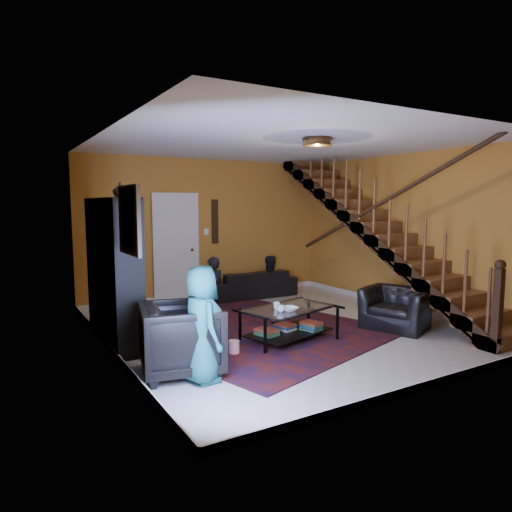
{
  "coord_description": "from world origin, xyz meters",
  "views": [
    {
      "loc": [
        -3.86,
        -5.76,
        1.93
      ],
      "look_at": [
        -0.24,
        0.4,
        1.1
      ],
      "focal_mm": 32.0,
      "sensor_mm": 36.0,
      "label": 1
    }
  ],
  "objects_px": {
    "armchair_right": "(396,308)",
    "coffee_table": "(289,322)",
    "bookshelf": "(114,273)",
    "sofa": "(251,284)",
    "armchair_left": "(182,339)"
  },
  "relations": [
    {
      "from": "armchair_left",
      "to": "coffee_table",
      "type": "bearing_deg",
      "value": -64.69
    },
    {
      "from": "sofa",
      "to": "armchair_left",
      "type": "relative_size",
      "value": 2.07
    },
    {
      "from": "bookshelf",
      "to": "coffee_table",
      "type": "height_order",
      "value": "bookshelf"
    },
    {
      "from": "coffee_table",
      "to": "sofa",
      "type": "bearing_deg",
      "value": 70.01
    },
    {
      "from": "bookshelf",
      "to": "sofa",
      "type": "height_order",
      "value": "bookshelf"
    },
    {
      "from": "sofa",
      "to": "coffee_table",
      "type": "bearing_deg",
      "value": 70.93
    },
    {
      "from": "bookshelf",
      "to": "sofa",
      "type": "distance_m",
      "value": 3.65
    },
    {
      "from": "armchair_right",
      "to": "armchair_left",
      "type": "bearing_deg",
      "value": -111.3
    },
    {
      "from": "armchair_left",
      "to": "armchair_right",
      "type": "height_order",
      "value": "armchair_left"
    },
    {
      "from": "armchair_right",
      "to": "bookshelf",
      "type": "bearing_deg",
      "value": -134.19
    },
    {
      "from": "bookshelf",
      "to": "armchair_left",
      "type": "distance_m",
      "value": 1.75
    },
    {
      "from": "bookshelf",
      "to": "sofa",
      "type": "xyz_separation_m",
      "value": [
        3.16,
        1.7,
        -0.69
      ]
    },
    {
      "from": "armchair_right",
      "to": "coffee_table",
      "type": "distance_m",
      "value": 1.83
    },
    {
      "from": "bookshelf",
      "to": "coffee_table",
      "type": "xyz_separation_m",
      "value": [
        2.1,
        -1.21,
        -0.69
      ]
    },
    {
      "from": "bookshelf",
      "to": "armchair_right",
      "type": "height_order",
      "value": "bookshelf"
    }
  ]
}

